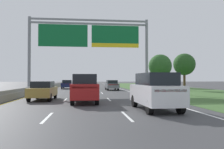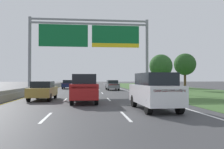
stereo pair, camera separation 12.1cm
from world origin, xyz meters
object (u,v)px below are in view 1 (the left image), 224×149
Objects in this scene: roadside_tree_mid at (184,64)px; car_gold_left_lane_sedan at (43,90)px; pickup_truck_silver at (87,82)px; roadside_tree_far at (160,66)px; car_white_right_lane_suv at (155,91)px; car_navy_left_lane_sedan at (67,84)px; car_red_centre_lane_suv at (85,88)px; car_grey_right_lane_sedan at (112,85)px; overhead_sign_gantry at (90,40)px.

car_gold_left_lane_sedan is at bearing -143.02° from roadside_tree_mid.
roadside_tree_far is at bearing -96.49° from pickup_truck_silver.
car_navy_left_lane_sedan is at bearing 12.44° from car_white_right_lane_suv.
car_red_centre_lane_suv is 0.83× the size of roadside_tree_mid.
car_white_right_lane_suv is at bearing -174.17° from pickup_truck_silver.
car_navy_left_lane_sedan is (-7.41, 5.62, 0.00)m from car_grey_right_lane_sedan.
car_grey_right_lane_sedan is at bearing -24.10° from car_gold_left_lane_sedan.
car_navy_left_lane_sedan is (-3.48, -5.60, -0.26)m from pickup_truck_silver.
car_white_right_lane_suv reaches higher than car_gold_left_lane_sedan.
car_white_right_lane_suv is (3.86, -34.86, 0.02)m from pickup_truck_silver.
car_red_centre_lane_suv is (-0.17, -30.43, 0.02)m from pickup_truck_silver.
pickup_truck_silver reaches higher than car_white_right_lane_suv.
roadside_tree_far reaches higher than roadside_tree_mid.
overhead_sign_gantry is 3.41× the size of car_navy_left_lane_sedan.
car_red_centre_lane_suv is 0.69× the size of roadside_tree_far.
car_grey_right_lane_sedan is 0.65× the size of roadside_tree_far.
car_red_centre_lane_suv is at bearing 40.68° from car_white_right_lane_suv.
car_navy_left_lane_sedan is at bearing 0.11° from car_gold_left_lane_sedan.
overhead_sign_gantry is 19.49m from pickup_truck_silver.
roadside_tree_mid is 12.25m from roadside_tree_far.
car_white_right_lane_suv is (7.54, -7.11, 0.28)m from car_gold_left_lane_sedan.
overhead_sign_gantry is 2.21× the size of roadside_tree_far.
roadside_tree_far is at bearing -20.14° from car_white_right_lane_suv.
car_gold_left_lane_sedan is 1.00× the size of car_navy_left_lane_sedan.
roadside_tree_far is at bearing -49.97° from car_grey_right_lane_sedan.
roadside_tree_far reaches higher than car_navy_left_lane_sedan.
roadside_tree_far reaches higher than car_grey_right_lane_sedan.
car_grey_right_lane_sedan and car_gold_left_lane_sedan have the same top height.
roadside_tree_far reaches higher than car_red_centre_lane_suv.
roadside_tree_mid is at bearing -29.14° from car_white_right_lane_suv.
roadside_tree_far is (0.18, 12.24, 0.45)m from roadside_tree_mid.
roadside_tree_mid is (10.95, 21.04, 2.88)m from car_white_right_lane_suv.
overhead_sign_gantry is 22.63m from roadside_tree_far.
car_navy_left_lane_sedan is 0.65× the size of roadside_tree_far.
roadside_tree_mid reaches higher than car_white_right_lane_suv.
roadside_tree_far is at bearing -77.35° from car_navy_left_lane_sedan.
pickup_truck_silver reaches higher than car_navy_left_lane_sedan.
car_red_centre_lane_suv is 5.99m from car_white_right_lane_suv.
roadside_tree_mid is (14.99, 16.62, 2.88)m from car_red_centre_lane_suv.
pickup_truck_silver is at bearing 4.67° from car_white_right_lane_suv.
roadside_tree_mid reaches higher than car_gold_left_lane_sedan.
overhead_sign_gantry is at bearing -23.14° from car_gold_left_lane_sedan.
car_white_right_lane_suv is at bearing -117.50° from roadside_tree_mid.
roadside_tree_mid is at bearing -52.38° from car_gold_left_lane_sedan.
roadside_tree_far reaches higher than car_white_right_lane_suv.
roadside_tree_mid is (14.81, -13.81, 2.90)m from pickup_truck_silver.
overhead_sign_gantry reaches higher than car_grey_right_lane_sedan.
overhead_sign_gantry reaches higher than car_white_right_lane_suv.
roadside_tree_mid is (14.49, 4.84, -2.74)m from overhead_sign_gantry.
car_grey_right_lane_sedan is at bearing -12.23° from car_red_centre_lane_suv.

